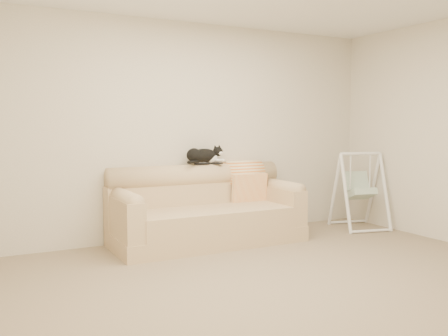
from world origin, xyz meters
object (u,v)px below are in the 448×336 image
sofa (205,213)px  remote_a (202,163)px  baby_swing (359,190)px  remote_b (216,163)px  tuxedo_cat (204,155)px

sofa → remote_a: bearing=73.0°
sofa → baby_swing: 2.19m
baby_swing → remote_a: bearing=168.2°
sofa → remote_b: (0.24, 0.21, 0.56)m
remote_b → tuxedo_cat: tuxedo_cat is taller
remote_a → tuxedo_cat: (0.03, 0.02, 0.09)m
tuxedo_cat → remote_b: bearing=-12.4°
remote_b → baby_swing: 2.02m
sofa → tuxedo_cat: (0.10, 0.24, 0.65)m
sofa → baby_swing: (2.17, -0.22, 0.16)m
remote_a → baby_swing: size_ratio=0.18×
remote_b → remote_a: bearing=176.2°
baby_swing → sofa: bearing=174.2°
remote_b → tuxedo_cat: bearing=167.6°
remote_a → tuxedo_cat: tuxedo_cat is taller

